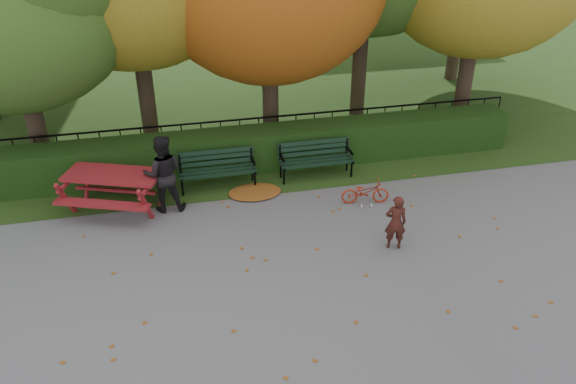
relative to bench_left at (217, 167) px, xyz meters
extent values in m
plane|color=slate|center=(1.30, -3.70, -0.52)|extent=(90.00, 90.00, 0.00)
plane|color=#223A16|center=(1.30, 10.30, -0.51)|extent=(90.00, 90.00, 0.00)
cube|color=black|center=(1.30, 0.80, -0.02)|extent=(13.00, 0.90, 1.00)
cube|color=black|center=(1.30, 1.60, -0.44)|extent=(14.00, 0.04, 0.04)
cube|color=black|center=(1.30, 1.60, 0.48)|extent=(14.00, 0.04, 0.04)
cylinder|color=black|center=(-1.70, 1.60, -0.02)|extent=(0.03, 0.03, 1.00)
cylinder|color=black|center=(1.30, 1.60, -0.02)|extent=(0.03, 0.03, 1.00)
cylinder|color=black|center=(4.30, 1.60, -0.02)|extent=(0.03, 0.03, 1.00)
cylinder|color=black|center=(7.80, 1.60, -0.02)|extent=(0.03, 0.03, 1.00)
cylinder|color=#302019|center=(-4.20, 2.10, 0.79)|extent=(0.44, 0.44, 2.62)
cylinder|color=#302019|center=(-1.50, 3.30, 1.06)|extent=(0.44, 0.44, 3.15)
cylinder|color=#302019|center=(1.80, 2.50, 0.88)|extent=(0.44, 0.44, 2.80)
cylinder|color=#302019|center=(4.80, 3.80, 1.23)|extent=(0.44, 0.44, 3.50)
cylinder|color=#302019|center=(7.50, 2.30, 0.97)|extent=(0.44, 0.44, 2.97)
cylinder|color=#302019|center=(9.30, 6.30, 1.06)|extent=(0.44, 0.44, 3.15)
cube|color=black|center=(0.00, -0.28, -0.08)|extent=(1.80, 0.12, 0.04)
cube|color=black|center=(0.00, -0.10, -0.08)|extent=(1.80, 0.12, 0.04)
cube|color=black|center=(0.00, 0.08, -0.08)|extent=(1.80, 0.12, 0.04)
cube|color=black|center=(0.00, 0.17, 0.03)|extent=(1.80, 0.05, 0.10)
cube|color=black|center=(0.00, 0.17, 0.18)|extent=(1.80, 0.05, 0.10)
cube|color=black|center=(0.00, 0.17, 0.31)|extent=(1.80, 0.05, 0.10)
cube|color=black|center=(-0.85, -0.10, -0.10)|extent=(0.05, 0.55, 0.06)
cube|color=black|center=(-0.85, 0.17, 0.13)|extent=(0.05, 0.05, 0.41)
cylinder|color=black|center=(-0.85, -0.28, -0.30)|extent=(0.05, 0.05, 0.44)
cylinder|color=black|center=(-0.85, 0.08, -0.30)|extent=(0.05, 0.05, 0.44)
cube|color=black|center=(-0.85, -0.08, 0.10)|extent=(0.05, 0.45, 0.04)
cube|color=black|center=(0.85, -0.10, -0.10)|extent=(0.05, 0.55, 0.06)
cube|color=black|center=(0.85, 0.17, 0.13)|extent=(0.05, 0.05, 0.41)
cylinder|color=black|center=(0.85, -0.28, -0.30)|extent=(0.05, 0.05, 0.44)
cylinder|color=black|center=(0.85, 0.08, -0.30)|extent=(0.05, 0.05, 0.44)
cube|color=black|center=(0.85, -0.08, 0.10)|extent=(0.05, 0.45, 0.04)
cube|color=black|center=(2.40, -0.28, -0.08)|extent=(1.80, 0.12, 0.04)
cube|color=black|center=(2.40, -0.10, -0.08)|extent=(1.80, 0.12, 0.04)
cube|color=black|center=(2.40, 0.08, -0.08)|extent=(1.80, 0.12, 0.04)
cube|color=black|center=(2.40, 0.17, 0.03)|extent=(1.80, 0.05, 0.10)
cube|color=black|center=(2.40, 0.17, 0.18)|extent=(1.80, 0.05, 0.10)
cube|color=black|center=(2.40, 0.17, 0.31)|extent=(1.80, 0.05, 0.10)
cube|color=black|center=(1.55, -0.10, -0.10)|extent=(0.05, 0.55, 0.06)
cube|color=black|center=(1.55, 0.17, 0.13)|extent=(0.05, 0.05, 0.41)
cylinder|color=black|center=(1.55, -0.28, -0.30)|extent=(0.05, 0.05, 0.44)
cylinder|color=black|center=(1.55, 0.08, -0.30)|extent=(0.05, 0.05, 0.44)
cube|color=black|center=(1.55, -0.08, 0.10)|extent=(0.05, 0.45, 0.04)
cube|color=black|center=(3.25, -0.10, -0.10)|extent=(0.05, 0.55, 0.06)
cube|color=black|center=(3.25, 0.17, 0.13)|extent=(0.05, 0.05, 0.41)
cylinder|color=black|center=(3.25, -0.28, -0.30)|extent=(0.05, 0.05, 0.44)
cylinder|color=black|center=(3.25, 0.08, -0.30)|extent=(0.05, 0.05, 0.44)
cube|color=black|center=(3.25, -0.08, 0.10)|extent=(0.05, 0.45, 0.04)
cube|color=maroon|center=(-2.30, -0.53, 0.33)|extent=(2.23, 1.55, 0.07)
cube|color=maroon|center=(-2.55, -1.17, -0.02)|extent=(2.02, 1.01, 0.06)
cube|color=maroon|center=(-2.05, 0.11, -0.02)|extent=(2.02, 1.01, 0.06)
cube|color=maroon|center=(-3.32, -0.68, -0.06)|extent=(0.28, 0.57, 1.00)
cube|color=maroon|center=(-2.95, 0.27, -0.06)|extent=(0.28, 0.57, 1.00)
cube|color=maroon|center=(-3.13, -0.20, 0.23)|extent=(0.62, 1.46, 0.07)
cube|color=maroon|center=(-1.66, -1.33, -0.06)|extent=(0.28, 0.57, 1.00)
cube|color=maroon|center=(-1.29, -0.37, -0.06)|extent=(0.28, 0.57, 1.00)
cube|color=maroon|center=(-1.47, -0.85, 0.23)|extent=(0.62, 1.46, 0.07)
cube|color=maroon|center=(-2.30, -0.53, -0.06)|extent=(1.73, 0.73, 0.07)
ellipsoid|color=brown|center=(0.79, -0.56, -0.48)|extent=(1.44, 1.18, 0.09)
imported|color=#3B1812|center=(3.11, -3.33, 0.06)|extent=(0.48, 0.37, 1.17)
imported|color=black|center=(-1.24, -0.80, 0.36)|extent=(0.89, 0.71, 1.76)
imported|color=#AB280F|center=(3.15, -1.54, -0.24)|extent=(1.11, 0.54, 0.56)
camera|label=1|loc=(-1.02, -11.86, 5.95)|focal=35.00mm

